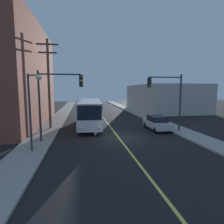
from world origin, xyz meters
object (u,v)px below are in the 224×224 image
at_px(parked_car_silver, 157,123).
at_px(utility_pole_near, 49,80).
at_px(fire_hydrant, 160,120).
at_px(city_bus, 90,111).
at_px(traffic_signal_left_corner, 58,93).
at_px(traffic_signal_right_corner, 167,92).
at_px(street_lamp_left, 33,101).

height_order(parked_car_silver, utility_pole_near, utility_pole_near).
relative_size(utility_pole_near, fire_hydrant, 11.92).
xyz_separation_m(city_bus, traffic_signal_left_corner, (-2.98, -7.27, 2.49)).
xyz_separation_m(traffic_signal_left_corner, traffic_signal_right_corner, (10.82, 1.95, 0.00)).
distance_m(parked_car_silver, street_lamp_left, 13.49).
xyz_separation_m(traffic_signal_left_corner, street_lamp_left, (-1.42, -2.58, -0.56)).
height_order(city_bus, traffic_signal_left_corner, traffic_signal_left_corner).
bearing_deg(parked_car_silver, city_bus, 151.78).
height_order(traffic_signal_left_corner, traffic_signal_right_corner, same).
bearing_deg(fire_hydrant, parked_car_silver, -117.95).
relative_size(city_bus, fire_hydrant, 14.57).
bearing_deg(city_bus, traffic_signal_right_corner, -34.12).
xyz_separation_m(city_bus, street_lamp_left, (-4.40, -9.85, 1.92)).
bearing_deg(parked_car_silver, street_lamp_left, -153.52).
height_order(traffic_signal_right_corner, fire_hydrant, traffic_signal_right_corner).
relative_size(city_bus, utility_pole_near, 1.22).
bearing_deg(utility_pole_near, parked_car_silver, -11.25).
distance_m(utility_pole_near, fire_hydrant, 14.88).
xyz_separation_m(city_bus, parked_car_silver, (7.40, -3.97, -0.98)).
bearing_deg(traffic_signal_right_corner, street_lamp_left, -159.67).
height_order(city_bus, fire_hydrant, city_bus).
height_order(utility_pole_near, traffic_signal_right_corner, utility_pole_near).
height_order(parked_car_silver, traffic_signal_right_corner, traffic_signal_right_corner).
relative_size(traffic_signal_right_corner, fire_hydrant, 7.14).
relative_size(traffic_signal_left_corner, traffic_signal_right_corner, 1.00).
bearing_deg(traffic_signal_left_corner, traffic_signal_right_corner, 10.24).
xyz_separation_m(utility_pole_near, street_lamp_left, (0.26, -8.27, -1.91)).
bearing_deg(traffic_signal_right_corner, fire_hydrant, 73.59).
bearing_deg(utility_pole_near, traffic_signal_right_corner, -16.66).
bearing_deg(traffic_signal_right_corner, utility_pole_near, 163.34).
height_order(utility_pole_near, street_lamp_left, utility_pole_near).
distance_m(city_bus, traffic_signal_left_corner, 8.24).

